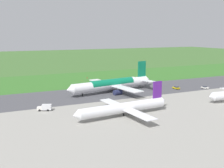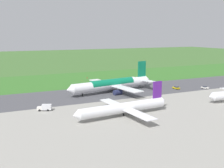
# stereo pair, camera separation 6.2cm
# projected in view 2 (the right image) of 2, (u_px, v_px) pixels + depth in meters

# --- Properties ---
(ground_plane) EXTENTS (800.00, 800.00, 0.00)m
(ground_plane) POSITION_uv_depth(u_px,v_px,m) (125.00, 91.00, 152.63)
(ground_plane) COLOR #3D662D
(runway_asphalt) EXTENTS (600.00, 34.48, 0.06)m
(runway_asphalt) POSITION_uv_depth(u_px,v_px,m) (125.00, 91.00, 152.63)
(runway_asphalt) COLOR #47474C
(runway_asphalt) RESTS_ON ground
(apron_concrete) EXTENTS (440.00, 110.00, 0.05)m
(apron_concrete) POSITION_uv_depth(u_px,v_px,m) (183.00, 114.00, 108.44)
(apron_concrete) COLOR gray
(apron_concrete) RESTS_ON ground
(grass_verge_foreground) EXTENTS (600.00, 80.00, 0.04)m
(grass_verge_foreground) POSITION_uv_depth(u_px,v_px,m) (97.00, 80.00, 189.03)
(grass_verge_foreground) COLOR #346B27
(grass_verge_foreground) RESTS_ON ground
(airliner_main) EXTENTS (54.01, 44.40, 15.88)m
(airliner_main) POSITION_uv_depth(u_px,v_px,m) (113.00, 84.00, 148.69)
(airliner_main) COLOR white
(airliner_main) RESTS_ON ground
(airliner_parked_mid) EXTENTS (42.08, 34.45, 12.28)m
(airliner_parked_mid) POSITION_uv_depth(u_px,v_px,m) (124.00, 108.00, 105.41)
(airliner_parked_mid) COLOR white
(airliner_parked_mid) RESTS_ON ground
(service_truck_baggage) EXTENTS (6.22, 4.28, 2.65)m
(service_truck_baggage) POSITION_uv_depth(u_px,v_px,m) (45.00, 107.00, 112.80)
(service_truck_baggage) COLOR silver
(service_truck_baggage) RESTS_ON ground
(service_car_followme) EXTENTS (2.54, 4.46, 1.62)m
(service_car_followme) POSITION_uv_depth(u_px,v_px,m) (176.00, 88.00, 157.04)
(service_car_followme) COLOR gold
(service_car_followme) RESTS_ON ground
(service_car_ops) EXTENTS (3.44, 4.57, 1.62)m
(service_car_ops) POSITION_uv_depth(u_px,v_px,m) (205.00, 87.00, 157.71)
(service_car_ops) COLOR silver
(service_car_ops) RESTS_ON ground
(no_stopping_sign) EXTENTS (0.60, 0.10, 2.23)m
(no_stopping_sign) POSITION_uv_depth(u_px,v_px,m) (87.00, 79.00, 185.52)
(no_stopping_sign) COLOR slate
(no_stopping_sign) RESTS_ON ground
(traffic_cone_orange) EXTENTS (0.40, 0.40, 0.55)m
(traffic_cone_orange) POSITION_uv_depth(u_px,v_px,m) (82.00, 81.00, 183.77)
(traffic_cone_orange) COLOR orange
(traffic_cone_orange) RESTS_ON ground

